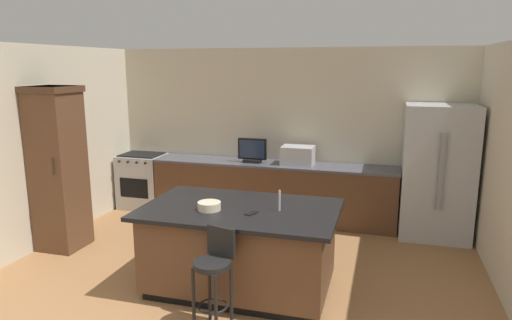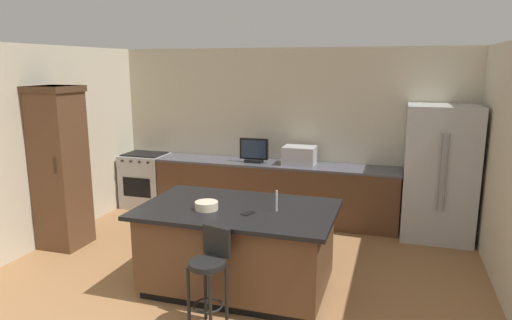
{
  "view_description": "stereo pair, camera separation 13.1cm",
  "coord_description": "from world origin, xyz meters",
  "px_view_note": "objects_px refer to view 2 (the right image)",
  "views": [
    {
      "loc": [
        1.54,
        -2.68,
        2.38
      ],
      "look_at": [
        -0.05,
        2.89,
        1.18
      ],
      "focal_mm": 32.03,
      "sensor_mm": 36.0,
      "label": 1
    },
    {
      "loc": [
        1.67,
        -2.64,
        2.38
      ],
      "look_at": [
        -0.05,
        2.89,
        1.18
      ],
      "focal_mm": 32.03,
      "sensor_mm": 36.0,
      "label": 2
    }
  ],
  "objects_px": {
    "microwave": "(299,156)",
    "fruit_bowl": "(207,206)",
    "bar_stool_center": "(209,270)",
    "kitchen_island": "(238,248)",
    "tv_monitor": "(254,151)",
    "cell_phone": "(248,213)",
    "range_oven": "(146,180)",
    "cabinet_tower": "(60,165)",
    "refrigerator": "(439,173)"
  },
  "relations": [
    {
      "from": "kitchen_island",
      "to": "cabinet_tower",
      "type": "bearing_deg",
      "value": 169.91
    },
    {
      "from": "range_oven",
      "to": "fruit_bowl",
      "type": "distance_m",
      "value": 3.37
    },
    {
      "from": "refrigerator",
      "to": "bar_stool_center",
      "type": "height_order",
      "value": "refrigerator"
    },
    {
      "from": "tv_monitor",
      "to": "refrigerator",
      "type": "bearing_deg",
      "value": -0.67
    },
    {
      "from": "range_oven",
      "to": "microwave",
      "type": "xyz_separation_m",
      "value": [
        2.65,
        0.0,
        0.58
      ]
    },
    {
      "from": "range_oven",
      "to": "bar_stool_center",
      "type": "bearing_deg",
      "value": -51.29
    },
    {
      "from": "cabinet_tower",
      "to": "tv_monitor",
      "type": "height_order",
      "value": "cabinet_tower"
    },
    {
      "from": "refrigerator",
      "to": "cell_phone",
      "type": "distance_m",
      "value": 3.12
    },
    {
      "from": "range_oven",
      "to": "tv_monitor",
      "type": "relative_size",
      "value": 2.05
    },
    {
      "from": "kitchen_island",
      "to": "microwave",
      "type": "distance_m",
      "value": 2.41
    },
    {
      "from": "refrigerator",
      "to": "microwave",
      "type": "height_order",
      "value": "refrigerator"
    },
    {
      "from": "kitchen_island",
      "to": "bar_stool_center",
      "type": "height_order",
      "value": "bar_stool_center"
    },
    {
      "from": "kitchen_island",
      "to": "microwave",
      "type": "bearing_deg",
      "value": 85.97
    },
    {
      "from": "kitchen_island",
      "to": "range_oven",
      "type": "height_order",
      "value": "range_oven"
    },
    {
      "from": "cabinet_tower",
      "to": "fruit_bowl",
      "type": "distance_m",
      "value": 2.43
    },
    {
      "from": "kitchen_island",
      "to": "bar_stool_center",
      "type": "xyz_separation_m",
      "value": [
        0.01,
        -0.79,
        0.09
      ]
    },
    {
      "from": "bar_stool_center",
      "to": "cell_phone",
      "type": "distance_m",
      "value": 0.74
    },
    {
      "from": "fruit_bowl",
      "to": "range_oven",
      "type": "bearing_deg",
      "value": 131.52
    },
    {
      "from": "kitchen_island",
      "to": "fruit_bowl",
      "type": "xyz_separation_m",
      "value": [
        -0.28,
        -0.17,
        0.49
      ]
    },
    {
      "from": "tv_monitor",
      "to": "bar_stool_center",
      "type": "height_order",
      "value": "tv_monitor"
    },
    {
      "from": "refrigerator",
      "to": "fruit_bowl",
      "type": "height_order",
      "value": "refrigerator"
    },
    {
      "from": "kitchen_island",
      "to": "microwave",
      "type": "relative_size",
      "value": 4.26
    },
    {
      "from": "tv_monitor",
      "to": "bar_stool_center",
      "type": "distance_m",
      "value": 3.16
    },
    {
      "from": "cell_phone",
      "to": "tv_monitor",
      "type": "bearing_deg",
      "value": 127.84
    },
    {
      "from": "microwave",
      "to": "fruit_bowl",
      "type": "distance_m",
      "value": 2.54
    },
    {
      "from": "range_oven",
      "to": "tv_monitor",
      "type": "xyz_separation_m",
      "value": [
        1.95,
        -0.05,
        0.62
      ]
    },
    {
      "from": "tv_monitor",
      "to": "cell_phone",
      "type": "bearing_deg",
      "value": -73.76
    },
    {
      "from": "refrigerator",
      "to": "cell_phone",
      "type": "height_order",
      "value": "refrigerator"
    },
    {
      "from": "refrigerator",
      "to": "range_oven",
      "type": "height_order",
      "value": "refrigerator"
    },
    {
      "from": "microwave",
      "to": "fruit_bowl",
      "type": "xyz_separation_m",
      "value": [
        -0.44,
        -2.5,
        -0.08
      ]
    },
    {
      "from": "bar_stool_center",
      "to": "fruit_bowl",
      "type": "distance_m",
      "value": 0.79
    },
    {
      "from": "fruit_bowl",
      "to": "cell_phone",
      "type": "xyz_separation_m",
      "value": [
        0.45,
        0.0,
        -0.04
      ]
    },
    {
      "from": "microwave",
      "to": "tv_monitor",
      "type": "relative_size",
      "value": 1.07
    },
    {
      "from": "range_oven",
      "to": "fruit_bowl",
      "type": "bearing_deg",
      "value": -48.48
    },
    {
      "from": "range_oven",
      "to": "tv_monitor",
      "type": "distance_m",
      "value": 2.05
    },
    {
      "from": "microwave",
      "to": "kitchen_island",
      "type": "bearing_deg",
      "value": -94.03
    },
    {
      "from": "range_oven",
      "to": "refrigerator",
      "type": "bearing_deg",
      "value": -1.01
    },
    {
      "from": "refrigerator",
      "to": "bar_stool_center",
      "type": "bearing_deg",
      "value": -125.12
    },
    {
      "from": "range_oven",
      "to": "microwave",
      "type": "height_order",
      "value": "microwave"
    },
    {
      "from": "kitchen_island",
      "to": "microwave",
      "type": "xyz_separation_m",
      "value": [
        0.16,
        2.33,
        0.57
      ]
    },
    {
      "from": "kitchen_island",
      "to": "bar_stool_center",
      "type": "relative_size",
      "value": 2.16
    },
    {
      "from": "range_oven",
      "to": "kitchen_island",
      "type": "bearing_deg",
      "value": -43.11
    },
    {
      "from": "tv_monitor",
      "to": "cell_phone",
      "type": "distance_m",
      "value": 2.55
    },
    {
      "from": "range_oven",
      "to": "bar_stool_center",
      "type": "relative_size",
      "value": 0.97
    },
    {
      "from": "range_oven",
      "to": "cabinet_tower",
      "type": "bearing_deg",
      "value": -94.01
    },
    {
      "from": "microwave",
      "to": "tv_monitor",
      "type": "height_order",
      "value": "tv_monitor"
    },
    {
      "from": "refrigerator",
      "to": "microwave",
      "type": "relative_size",
      "value": 3.87
    },
    {
      "from": "cabinet_tower",
      "to": "tv_monitor",
      "type": "xyz_separation_m",
      "value": [
        2.08,
        1.81,
        -0.03
      ]
    },
    {
      "from": "microwave",
      "to": "bar_stool_center",
      "type": "relative_size",
      "value": 0.51
    },
    {
      "from": "microwave",
      "to": "bar_stool_center",
      "type": "distance_m",
      "value": 3.16
    }
  ]
}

